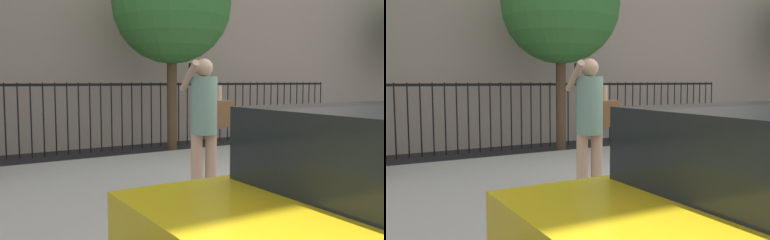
# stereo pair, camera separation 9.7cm
# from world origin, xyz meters

# --- Properties ---
(ground_plane) EXTENTS (60.00, 60.00, 0.00)m
(ground_plane) POSITION_xyz_m (0.00, 0.00, 0.00)
(ground_plane) COLOR black
(sidewalk) EXTENTS (28.00, 4.40, 0.15)m
(sidewalk) POSITION_xyz_m (0.00, 2.20, 0.07)
(sidewalk) COLOR #B2ADA3
(sidewalk) RESTS_ON ground
(iron_fence) EXTENTS (12.03, 0.04, 1.60)m
(iron_fence) POSITION_xyz_m (0.00, 5.90, 1.02)
(iron_fence) COLOR black
(iron_fence) RESTS_ON ground
(pedestrian_on_phone) EXTENTS (0.69, 0.52, 1.77)m
(pedestrian_on_phone) POSITION_xyz_m (-1.40, 1.01, 1.18)
(pedestrian_on_phone) COLOR tan
(pedestrian_on_phone) RESTS_ON sidewalk
(street_tree_mid) EXTENTS (2.60, 2.60, 4.61)m
(street_tree_mid) POSITION_xyz_m (0.10, 4.77, 3.29)
(street_tree_mid) COLOR #4C3823
(street_tree_mid) RESTS_ON ground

